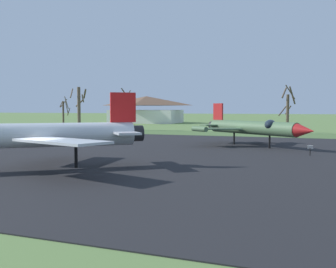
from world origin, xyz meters
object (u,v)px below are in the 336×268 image
Objects in this scene: jet_fighter_front_left at (253,127)px; info_placard_front_left at (310,149)px; jet_fighter_rear_left at (20,135)px; visitor_building at (146,110)px.

jet_fighter_front_left reaches higher than info_placard_front_left.
jet_fighter_rear_left is (-17.48, -16.04, 1.80)m from info_placard_front_left.
jet_fighter_front_left is 25.58m from jet_fighter_rear_left.
info_placard_front_left is 23.79m from jet_fighter_rear_left.
jet_fighter_front_left is 14.06× the size of info_placard_front_left.
info_placard_front_left is (6.14, -6.89, -1.53)m from jet_fighter_front_left.
visitor_building is (-48.03, 70.58, 3.25)m from info_placard_front_left.
jet_fighter_rear_left is 0.73× the size of visitor_building.
jet_fighter_rear_left is (-11.34, -22.93, 0.27)m from jet_fighter_front_left.
visitor_building reaches higher than jet_fighter_front_left.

